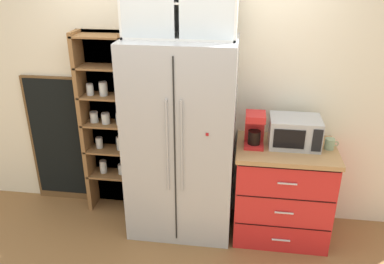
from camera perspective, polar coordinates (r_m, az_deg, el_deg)
name	(u,v)px	position (r m, az deg, el deg)	size (l,w,h in m)	color
ground_plane	(182,226)	(4.03, -1.52, -13.44)	(10.82, 10.82, 0.00)	olive
wall_back_cream	(187,91)	(3.78, -0.73, 5.92)	(5.11, 0.10, 2.55)	silver
refrigerator	(181,141)	(3.58, -1.59, -1.26)	(0.96, 0.65, 1.85)	#ADAFB5
pantry_shelf_column	(109,123)	(3.98, -11.94, 1.29)	(0.54, 0.27, 1.85)	brown
counter_cabinet	(282,191)	(3.79, 12.89, -8.35)	(0.88, 0.64, 0.92)	red
microwave	(295,132)	(3.56, 14.65, 0.04)	(0.44, 0.33, 0.26)	#ADAFB5
coffee_maker	(255,129)	(3.49, 9.08, 0.46)	(0.17, 0.20, 0.31)	red
mug_sage	(330,144)	(3.62, 19.35, -1.62)	(0.12, 0.08, 0.10)	#8CA37F
bottle_green	(288,137)	(3.50, 13.77, -0.70)	(0.07, 0.07, 0.25)	#285B33
upper_cabinet	(180,1)	(3.29, -1.70, 18.40)	(0.92, 0.32, 0.56)	silver
chalkboard_menu	(58,140)	(4.33, -18.85, -1.17)	(0.60, 0.04, 1.39)	brown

